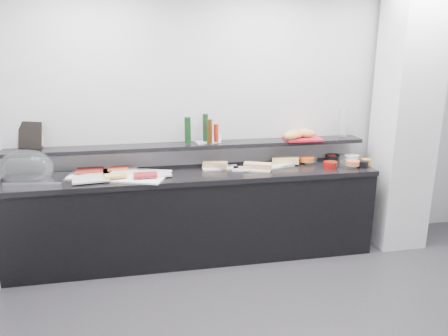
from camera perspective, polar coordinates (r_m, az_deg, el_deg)
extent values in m
cube|color=#B4B6BB|center=(4.61, 4.21, 6.29)|extent=(5.00, 0.02, 2.70)
cube|color=silver|center=(4.92, 22.54, 5.73)|extent=(0.50, 0.50, 2.70)
cube|color=black|center=(4.45, -3.80, -6.46)|extent=(3.60, 0.60, 0.85)
cube|color=black|center=(4.30, -3.91, -0.89)|extent=(3.62, 0.62, 0.05)
cube|color=black|center=(4.40, -4.26, 2.93)|extent=(3.60, 0.25, 0.04)
cube|color=silver|center=(4.35, -23.03, -1.35)|extent=(0.55, 0.41, 0.04)
ellipsoid|color=silver|center=(4.37, -24.43, 0.01)|extent=(0.52, 0.37, 0.34)
cube|color=white|center=(4.30, -13.72, -0.86)|extent=(1.05, 0.76, 0.01)
cube|color=silver|center=(4.41, -16.40, -0.44)|extent=(0.38, 0.32, 0.01)
cube|color=maroon|center=(4.41, -17.14, -0.27)|extent=(0.25, 0.16, 0.02)
cube|color=white|center=(4.35, -13.35, -0.45)|extent=(0.34, 0.24, 0.01)
cube|color=#F65C32|center=(4.40, -13.66, -0.04)|extent=(0.20, 0.13, 0.02)
cube|color=silver|center=(4.17, -16.99, -1.41)|extent=(0.35, 0.25, 0.01)
cube|color=gold|center=(4.15, -14.01, -0.98)|extent=(0.21, 0.16, 0.02)
cube|color=silver|center=(4.19, -8.93, -0.82)|extent=(0.30, 0.22, 0.01)
cube|color=maroon|center=(4.12, -10.24, -0.89)|extent=(0.22, 0.14, 0.02)
cube|color=white|center=(4.42, -0.51, 0.05)|extent=(0.37, 0.16, 0.01)
cube|color=tan|center=(4.39, -1.17, 0.45)|extent=(0.26, 0.18, 0.06)
cylinder|color=silver|center=(4.37, -0.75, 0.01)|extent=(0.16, 0.02, 0.01)
cube|color=silver|center=(4.37, 3.63, -0.18)|extent=(0.41, 0.27, 0.01)
cube|color=tan|center=(4.35, 4.43, 0.26)|extent=(0.29, 0.20, 0.06)
cylinder|color=silver|center=(4.29, 3.67, -0.30)|extent=(0.16, 0.03, 0.01)
cube|color=white|center=(4.53, 6.87, 0.31)|extent=(0.40, 0.27, 0.01)
cube|color=#E5BF78|center=(4.61, 8.05, 1.02)|extent=(0.30, 0.19, 0.06)
cylinder|color=#B4B6BB|center=(4.52, 8.44, 0.39)|extent=(0.15, 0.07, 0.01)
cylinder|color=silver|center=(4.68, 11.12, 0.98)|extent=(0.18, 0.18, 0.07)
cylinder|color=orange|center=(4.68, 10.79, 1.13)|extent=(0.17, 0.17, 0.05)
cylinder|color=black|center=(4.83, 13.95, 1.27)|extent=(0.19, 0.19, 0.07)
cylinder|color=#5F140D|center=(4.82, 13.76, 1.40)|extent=(0.13, 0.13, 0.05)
cylinder|color=silver|center=(4.86, 14.99, 1.28)|extent=(0.18, 0.18, 0.07)
cylinder|color=white|center=(4.87, 16.31, 1.36)|extent=(0.18, 0.18, 0.05)
cylinder|color=maroon|center=(4.54, 13.67, 0.37)|extent=(0.16, 0.16, 0.07)
cylinder|color=#56200C|center=(4.55, 13.94, 0.52)|extent=(0.13, 0.13, 0.05)
cylinder|color=white|center=(4.64, 16.02, 0.52)|extent=(0.22, 0.22, 0.07)
cylinder|color=orange|center=(4.64, 16.46, 0.64)|extent=(0.14, 0.14, 0.05)
cylinder|color=black|center=(4.68, 17.63, 0.52)|extent=(0.14, 0.14, 0.07)
cylinder|color=orange|center=(4.74, 18.06, 0.83)|extent=(0.10, 0.10, 0.05)
cube|color=black|center=(4.54, -24.00, 3.93)|extent=(0.25, 0.16, 0.26)
cube|color=beige|center=(4.57, -23.53, 4.05)|extent=(0.16, 0.07, 0.22)
cube|color=white|center=(4.46, -2.18, 3.45)|extent=(0.27, 0.19, 0.01)
cylinder|color=#0E3413|center=(4.36, -4.77, 4.96)|extent=(0.08, 0.08, 0.26)
cylinder|color=#39220A|center=(4.33, -1.92, 4.80)|extent=(0.07, 0.07, 0.24)
cylinder|color=black|center=(4.42, -2.44, 5.29)|extent=(0.06, 0.06, 0.28)
cylinder|color=red|center=(4.41, -1.04, 4.60)|extent=(0.06, 0.06, 0.18)
cylinder|color=white|center=(4.45, -0.82, 3.98)|extent=(0.04, 0.04, 0.07)
cylinder|color=white|center=(4.46, -0.53, 4.00)|extent=(0.03, 0.03, 0.07)
cube|color=#B61322|center=(4.65, 10.26, 3.78)|extent=(0.39, 0.28, 0.02)
ellipsoid|color=tan|center=(4.75, 10.37, 4.64)|extent=(0.16, 0.11, 0.08)
ellipsoid|color=#BA7747|center=(4.72, 9.33, 4.62)|extent=(0.16, 0.13, 0.08)
ellipsoid|color=tan|center=(4.52, 8.71, 4.18)|extent=(0.16, 0.11, 0.08)
ellipsoid|color=tan|center=(4.60, 9.46, 4.34)|extent=(0.15, 0.12, 0.08)
ellipsoid|color=#B19143|center=(4.67, 11.10, 4.43)|extent=(0.14, 0.11, 0.08)
ellipsoid|color=#C5834B|center=(4.65, 8.89, 4.47)|extent=(0.14, 0.10, 0.08)
ellipsoid|color=tan|center=(4.68, 10.78, 4.45)|extent=(0.15, 0.10, 0.08)
cylinder|color=white|center=(4.84, 15.30, 5.61)|extent=(0.12, 0.12, 0.30)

